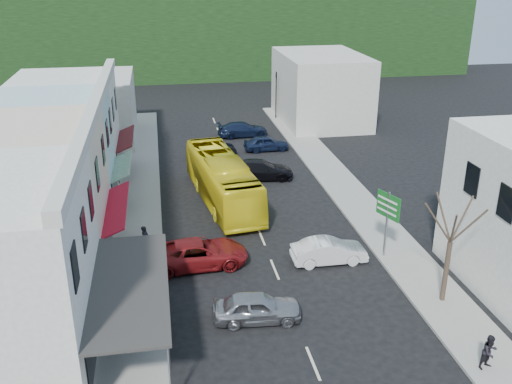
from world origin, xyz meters
name	(u,v)px	position (x,y,z in m)	size (l,w,h in m)	color
ground	(275,269)	(0.00, 0.00, 0.00)	(120.00, 120.00, 0.00)	black
sidewalk_left	(139,206)	(-7.50, 10.00, 0.07)	(3.00, 52.00, 0.15)	gray
sidewalk_right	(348,192)	(7.50, 10.00, 0.07)	(3.00, 52.00, 0.15)	gray
shopfront_row	(43,183)	(-12.49, 5.00, 4.00)	(8.25, 30.00, 8.00)	beige
distant_block_left	(90,109)	(-12.00, 27.00, 3.00)	(8.00, 10.00, 6.00)	#B7B2A8
distant_block_right	(321,88)	(11.00, 30.00, 3.50)	(8.00, 12.00, 7.00)	#B7B2A8
hillside	(181,24)	(-1.45, 65.09, 6.73)	(80.00, 26.00, 14.00)	black
bus	(222,181)	(-1.68, 9.97, 1.55)	(2.50, 11.60, 3.10)	yellow
car_silver	(257,308)	(-1.79, -4.53, 0.70)	(1.80, 4.40, 1.40)	#A09FA4
car_white	(329,251)	(3.14, 0.28, 0.70)	(1.80, 4.40, 1.40)	silver
car_red	(199,254)	(-4.07, 1.16, 0.70)	(1.90, 4.60, 1.40)	maroon
car_black_near	(260,170)	(1.70, 13.99, 0.70)	(1.84, 4.50, 1.40)	black
car_navy_mid	(266,143)	(3.54, 20.93, 0.70)	(1.80, 4.40, 1.40)	#0F1932
car_black_far	(212,149)	(-1.44, 20.05, 0.70)	(1.80, 4.40, 1.40)	black
car_navy_far	(243,129)	(2.13, 25.68, 0.70)	(1.84, 4.50, 1.40)	#0F1932
pedestrian_left	(145,239)	(-6.96, 2.91, 1.00)	(0.60, 0.40, 1.70)	black
pedestrian_right	(490,350)	(6.96, -9.67, 1.00)	(0.70, 0.44, 1.70)	black
direction_sign	(386,226)	(6.40, 0.26, 2.02)	(0.81, 1.77, 4.03)	#135F1F
street_tree	(450,242)	(7.54, -4.58, 3.33)	(2.51, 2.51, 6.67)	#34281F
traffic_signal	(276,96)	(6.60, 31.51, 2.53)	(0.59, 1.05, 5.05)	black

